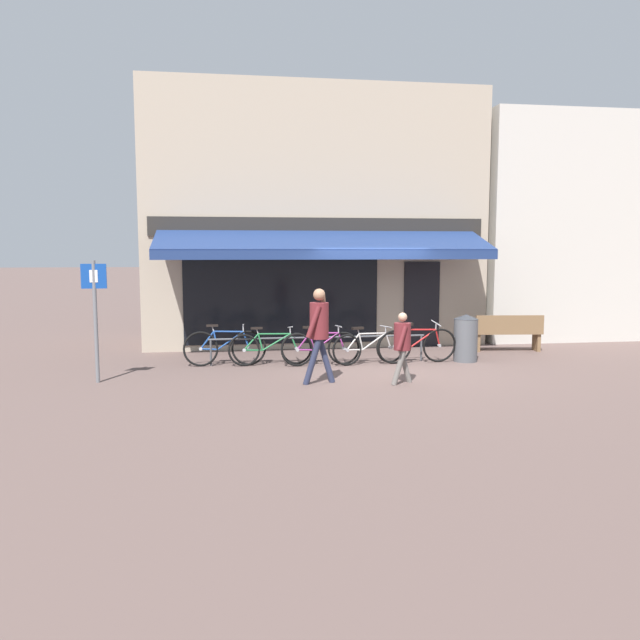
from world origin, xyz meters
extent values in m
plane|color=brown|center=(0.00, 0.00, 0.00)|extent=(160.00, 160.00, 0.00)
cube|color=tan|center=(-0.93, 4.23, 3.18)|extent=(8.43, 3.00, 6.36)
cube|color=black|center=(-1.86, 2.71, 1.25)|extent=(4.64, 0.04, 2.20)
cube|color=black|center=(1.60, 2.71, 1.05)|extent=(0.90, 0.04, 2.10)
cube|color=#282623|center=(-0.93, 2.71, 2.93)|extent=(8.01, 0.06, 0.44)
cube|color=navy|center=(-0.93, 1.97, 2.61)|extent=(7.59, 1.54, 0.50)
cube|color=navy|center=(-0.93, 1.21, 2.28)|extent=(7.59, 0.03, 0.20)
cube|color=beige|center=(6.66, 4.73, 2.96)|extent=(6.35, 4.00, 5.93)
cylinder|color=#47494F|center=(-1.25, 0.80, 0.55)|extent=(4.60, 0.04, 0.04)
cylinder|color=#47494F|center=(-3.50, 0.80, 0.28)|extent=(0.04, 0.04, 0.55)
cylinder|color=#47494F|center=(1.00, 0.80, 0.28)|extent=(0.04, 0.04, 0.55)
torus|color=black|center=(-2.72, 0.80, 0.36)|extent=(0.73, 0.16, 0.72)
cylinder|color=#9E9EA3|center=(-2.72, 0.80, 0.36)|extent=(0.07, 0.07, 0.08)
torus|color=black|center=(-3.70, 0.81, 0.36)|extent=(0.73, 0.16, 0.72)
cylinder|color=#9E9EA3|center=(-3.70, 0.81, 0.36)|extent=(0.07, 0.07, 0.08)
cylinder|color=#1E4793|center=(-3.09, 0.83, 0.52)|extent=(0.55, 0.08, 0.38)
cylinder|color=#1E4793|center=(-3.13, 0.86, 0.70)|extent=(0.61, 0.04, 0.05)
cylinder|color=#1E4793|center=(-3.39, 0.83, 0.53)|extent=(0.12, 0.10, 0.38)
cylinder|color=#1E4793|center=(-3.53, 0.81, 0.35)|extent=(0.35, 0.04, 0.05)
cylinder|color=#1E4793|center=(-3.57, 0.84, 0.53)|extent=(0.30, 0.09, 0.37)
cylinder|color=#1E4793|center=(-2.77, 0.83, 0.53)|extent=(0.15, 0.09, 0.35)
cylinder|color=#9E9EA3|center=(-3.45, 0.87, 0.76)|extent=(0.06, 0.05, 0.11)
cube|color=black|center=(-3.46, 0.88, 0.83)|extent=(0.24, 0.11, 0.06)
cylinder|color=#9E9EA3|center=(-2.83, 0.86, 0.76)|extent=(0.03, 0.05, 0.14)
cylinder|color=#9E9EA3|center=(-2.83, 0.87, 0.83)|extent=(0.03, 0.52, 0.10)
torus|color=black|center=(-1.72, 0.78, 0.33)|extent=(0.67, 0.19, 0.66)
cylinder|color=#9E9EA3|center=(-1.72, 0.78, 0.33)|extent=(0.07, 0.07, 0.08)
torus|color=black|center=(-2.82, 0.70, 0.33)|extent=(0.67, 0.19, 0.66)
cylinder|color=#9E9EA3|center=(-2.82, 0.70, 0.33)|extent=(0.07, 0.07, 0.08)
cylinder|color=#23703D|center=(-2.14, 0.77, 0.47)|extent=(0.61, 0.13, 0.35)
cylinder|color=#23703D|center=(-2.18, 0.80, 0.64)|extent=(0.68, 0.08, 0.05)
cylinder|color=#23703D|center=(-2.48, 0.75, 0.48)|extent=(0.13, 0.09, 0.35)
cylinder|color=#23703D|center=(-2.63, 0.72, 0.32)|extent=(0.39, 0.06, 0.05)
cylinder|color=#23703D|center=(-2.67, 0.74, 0.49)|extent=(0.33, 0.11, 0.35)
cylinder|color=#23703D|center=(-1.78, 0.80, 0.48)|extent=(0.16, 0.08, 0.32)
cylinder|color=#9E9EA3|center=(-2.54, 0.78, 0.70)|extent=(0.06, 0.04, 0.11)
cube|color=black|center=(-2.55, 0.79, 0.77)|extent=(0.25, 0.12, 0.06)
cylinder|color=#9E9EA3|center=(-1.85, 0.83, 0.70)|extent=(0.03, 0.05, 0.14)
cylinder|color=#9E9EA3|center=(-1.85, 0.84, 0.77)|extent=(0.06, 0.52, 0.10)
torus|color=black|center=(-0.75, 0.57, 0.34)|extent=(0.69, 0.13, 0.69)
cylinder|color=#9E9EA3|center=(-0.75, 0.57, 0.34)|extent=(0.07, 0.07, 0.07)
torus|color=black|center=(-1.73, 0.50, 0.34)|extent=(0.69, 0.13, 0.69)
cylinder|color=#9E9EA3|center=(-1.73, 0.50, 0.34)|extent=(0.07, 0.07, 0.07)
cylinder|color=#892D7A|center=(-1.12, 0.55, 0.50)|extent=(0.55, 0.09, 0.37)
cylinder|color=#892D7A|center=(-1.16, 0.56, 0.67)|extent=(0.61, 0.08, 0.05)
cylinder|color=#892D7A|center=(-1.43, 0.53, 0.50)|extent=(0.11, 0.06, 0.36)
cylinder|color=#892D7A|center=(-1.56, 0.51, 0.34)|extent=(0.35, 0.06, 0.05)
cylinder|color=#892D7A|center=(-1.60, 0.52, 0.51)|extent=(0.30, 0.08, 0.36)
cylinder|color=#892D7A|center=(-0.81, 0.58, 0.51)|extent=(0.15, 0.05, 0.33)
cylinder|color=#9E9EA3|center=(-1.48, 0.54, 0.73)|extent=(0.06, 0.03, 0.11)
cube|color=black|center=(-1.49, 0.55, 0.80)|extent=(0.25, 0.12, 0.06)
cylinder|color=#9E9EA3|center=(-0.86, 0.59, 0.74)|extent=(0.03, 0.04, 0.14)
cylinder|color=#9E9EA3|center=(-0.86, 0.59, 0.81)|extent=(0.06, 0.52, 0.06)
torus|color=black|center=(0.27, 0.64, 0.33)|extent=(0.66, 0.21, 0.66)
cylinder|color=#9E9EA3|center=(0.27, 0.64, 0.33)|extent=(0.08, 0.08, 0.07)
torus|color=black|center=(-0.71, 0.41, 0.33)|extent=(0.66, 0.21, 0.66)
cylinder|color=#9E9EA3|center=(-0.71, 0.41, 0.33)|extent=(0.08, 0.08, 0.07)
cylinder|color=#BCB7B2|center=(-0.10, 0.56, 0.47)|extent=(0.55, 0.17, 0.35)
cylinder|color=#BCB7B2|center=(-0.14, 0.55, 0.64)|extent=(0.61, 0.17, 0.05)
cylinder|color=#BCB7B2|center=(-0.40, 0.49, 0.48)|extent=(0.11, 0.04, 0.35)
cylinder|color=#BCB7B2|center=(-0.54, 0.45, 0.32)|extent=(0.35, 0.11, 0.05)
cylinder|color=#BCB7B2|center=(-0.57, 0.45, 0.49)|extent=(0.30, 0.11, 0.34)
cylinder|color=#BCB7B2|center=(0.22, 0.63, 0.48)|extent=(0.15, 0.05, 0.32)
cylinder|color=#9E9EA3|center=(-0.46, 0.48, 0.70)|extent=(0.06, 0.03, 0.11)
cube|color=black|center=(-0.47, 0.48, 0.77)|extent=(0.26, 0.15, 0.05)
cylinder|color=#9E9EA3|center=(0.16, 0.63, 0.71)|extent=(0.03, 0.04, 0.14)
cylinder|color=#9E9EA3|center=(0.16, 0.63, 0.78)|extent=(0.14, 0.51, 0.04)
torus|color=black|center=(1.31, 0.50, 0.37)|extent=(0.75, 0.19, 0.74)
cylinder|color=#9E9EA3|center=(1.31, 0.50, 0.37)|extent=(0.07, 0.07, 0.08)
torus|color=black|center=(0.31, 0.43, 0.37)|extent=(0.75, 0.19, 0.74)
cylinder|color=#9E9EA3|center=(0.31, 0.43, 0.37)|extent=(0.07, 0.07, 0.08)
cylinder|color=#B21E1E|center=(0.93, 0.45, 0.53)|extent=(0.56, 0.05, 0.39)
cylinder|color=#B21E1E|center=(0.89, 0.42, 0.72)|extent=(0.62, 0.08, 0.05)
cylinder|color=#B21E1E|center=(0.62, 0.43, 0.54)|extent=(0.12, 0.10, 0.39)
cylinder|color=#B21E1E|center=(0.48, 0.45, 0.36)|extent=(0.35, 0.06, 0.05)
cylinder|color=#B21E1E|center=(0.45, 0.42, 0.55)|extent=(0.31, 0.07, 0.38)
cylinder|color=#B21E1E|center=(1.25, 0.47, 0.54)|extent=(0.15, 0.10, 0.36)
cylinder|color=#9E9EA3|center=(0.57, 0.40, 0.78)|extent=(0.06, 0.05, 0.11)
cube|color=black|center=(0.56, 0.39, 0.85)|extent=(0.25, 0.12, 0.06)
cylinder|color=#9E9EA3|center=(1.20, 0.44, 0.78)|extent=(0.03, 0.05, 0.14)
cylinder|color=#9E9EA3|center=(1.20, 0.43, 0.85)|extent=(0.06, 0.52, 0.09)
cylinder|color=#282D47|center=(-1.39, -1.13, 0.41)|extent=(0.35, 0.16, 0.84)
cylinder|color=#282D47|center=(-1.66, -1.28, 0.41)|extent=(0.35, 0.16, 0.84)
cylinder|color=maroon|center=(-1.53, -1.21, 1.14)|extent=(0.39, 0.39, 0.64)
sphere|color=#A87A5B|center=(-1.53, -1.21, 1.60)|extent=(0.21, 0.21, 0.21)
cylinder|color=maroon|center=(-1.65, -1.38, 1.14)|extent=(0.29, 0.12, 0.57)
cylinder|color=maroon|center=(-1.44, -1.01, 1.28)|extent=(0.22, 0.16, 0.28)
cylinder|color=#A87A5B|center=(-1.41, -1.03, 1.37)|extent=(0.16, 0.19, 0.43)
cube|color=black|center=(-1.44, -1.06, 1.58)|extent=(0.03, 0.07, 0.14)
cylinder|color=slate|center=(0.02, -1.35, 0.31)|extent=(0.28, 0.12, 0.64)
cylinder|color=slate|center=(-0.14, -1.53, 0.31)|extent=(0.28, 0.12, 0.64)
cylinder|color=maroon|center=(-0.06, -1.44, 0.85)|extent=(0.33, 0.33, 0.48)
sphere|color=tan|center=(-0.06, -1.44, 1.20)|extent=(0.16, 0.16, 0.16)
cylinder|color=maroon|center=(-0.12, -1.62, 0.85)|extent=(0.24, 0.16, 0.44)
cylinder|color=maroon|center=(0.00, -1.26, 0.85)|extent=(0.24, 0.16, 0.44)
cylinder|color=#515459|center=(1.91, 0.56, 0.46)|extent=(0.51, 0.51, 0.92)
cone|color=#33353A|center=(1.91, 0.56, 0.97)|extent=(0.52, 0.52, 0.10)
cylinder|color=slate|center=(-5.48, -0.54, 1.10)|extent=(0.07, 0.07, 2.20)
cube|color=#14429E|center=(-5.48, -0.55, 1.92)|extent=(0.44, 0.02, 0.44)
cube|color=white|center=(-5.48, -0.57, 1.92)|extent=(0.14, 0.01, 0.22)
cube|color=brown|center=(3.40, 1.74, 0.45)|extent=(1.64, 0.61, 0.06)
cube|color=brown|center=(3.38, 1.55, 0.67)|extent=(1.60, 0.22, 0.40)
cube|color=brown|center=(2.68, 1.82, 0.23)|extent=(0.12, 0.36, 0.45)
cube|color=brown|center=(4.12, 1.67, 0.23)|extent=(0.12, 0.36, 0.45)
camera|label=1|loc=(-3.11, -12.10, 2.38)|focal=35.00mm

